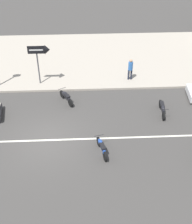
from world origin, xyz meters
TOP-DOWN VIEW (x-y plane):
  - ground_plane at (0.00, 0.00)m, footprint 160.00×160.00m
  - lane_centre_stripe at (0.00, 0.00)m, footprint 50.40×0.14m
  - kerb_strip at (0.00, 10.29)m, footprint 68.00×10.00m
  - motorcycle_0 at (1.01, 3.94)m, footprint 1.01×1.63m
  - motorcycle_1 at (3.15, -1.17)m, footprint 0.66×1.78m
  - motorcycle_2 at (7.35, 2.29)m, footprint 0.56×1.90m
  - arrow_signboard at (-0.47, 6.25)m, footprint 1.58×0.62m
  - pedestrian_mid_kerb at (5.79, 6.51)m, footprint 0.34×0.34m

SIDE VIEW (x-z plane):
  - ground_plane at x=0.00m, z-range 0.00..0.00m
  - lane_centre_stripe at x=0.00m, z-range 0.00..0.01m
  - kerb_strip at x=0.00m, z-range 0.00..0.15m
  - motorcycle_0 at x=1.01m, z-range 0.02..0.82m
  - motorcycle_1 at x=3.15m, z-range 0.02..0.82m
  - motorcycle_2 at x=7.35m, z-range 0.03..0.82m
  - pedestrian_mid_kerb at x=5.79m, z-range 0.29..1.97m
  - arrow_signboard at x=-0.47m, z-range 1.18..4.23m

